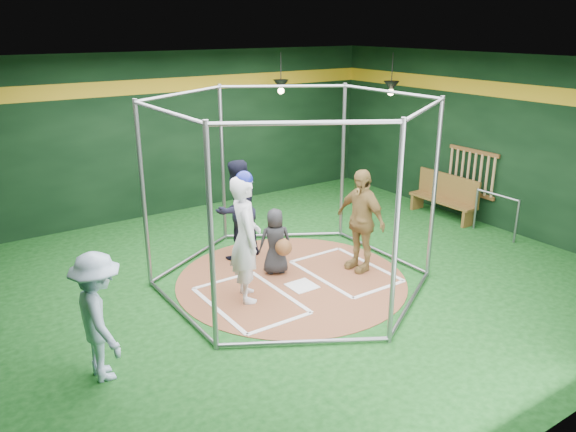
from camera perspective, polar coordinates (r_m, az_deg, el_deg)
room_shell at (r=8.76m, az=0.34°, el=3.88°), size 10.10×9.10×3.53m
clay_disc at (r=9.37m, az=0.35°, el=-6.51°), size 3.80×3.80×0.01m
home_plate at (r=9.14m, az=1.42°, el=-7.10°), size 0.43×0.43×0.01m
batter_box_left at (r=8.72m, az=-3.91°, el=-8.53°), size 1.17×1.77×0.01m
batter_box_right at (r=9.71m, az=5.83°, el=-5.58°), size 1.17×1.77×0.01m
batting_cage at (r=8.83m, az=0.37°, el=2.28°), size 4.05×4.67×3.00m
bat_rack at (r=12.56m, az=18.13°, el=4.28°), size 0.07×1.25×0.98m
pendant_lamp_near at (r=12.74m, az=-0.72°, el=13.14°), size 0.34×0.34×0.90m
pendant_lamp_far at (r=12.63m, az=10.44°, el=12.79°), size 0.34×0.34×0.90m
batter_figure at (r=8.41m, az=-4.34°, el=-2.17°), size 0.67×0.82×2.02m
visitor_leopard at (r=9.53m, az=7.36°, el=-0.42°), size 0.52×1.07×1.77m
catcher_figure at (r=9.40m, az=-1.23°, el=-2.64°), size 0.65×0.66×1.13m
umpire at (r=9.98m, az=-5.25°, el=0.65°), size 1.00×0.85×1.80m
bystander_blue at (r=7.00m, az=-18.62°, el=-9.69°), size 0.60×1.03×1.59m
dugout_bench at (r=12.71m, az=15.68°, el=2.02°), size 0.38×1.62×0.95m
steel_railing at (r=11.85m, az=20.41°, el=0.77°), size 0.05×1.00×0.86m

